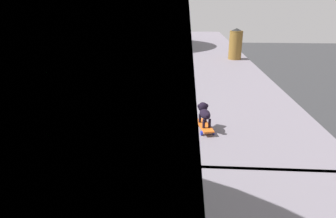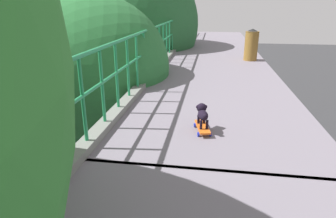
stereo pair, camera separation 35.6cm
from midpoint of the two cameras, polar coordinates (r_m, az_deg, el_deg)
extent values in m
cube|color=slate|center=(3.35, 11.49, -15.36)|extent=(3.15, 33.38, 0.47)
cube|color=black|center=(3.26, 11.75, -11.64)|extent=(3.09, 0.06, 0.00)
cube|color=slate|center=(3.44, -14.71, -9.00)|extent=(0.20, 31.72, 0.11)
cylinder|color=#228C52|center=(3.09, -16.45, 8.80)|extent=(0.06, 31.72, 0.06)
cylinder|color=#228C52|center=(3.20, -15.66, 0.71)|extent=(0.04, 31.72, 0.04)
cylinder|color=#228C52|center=(2.46, -24.34, -7.53)|extent=(0.04, 0.04, 1.02)
cylinder|color=#228C52|center=(2.95, -17.98, -2.20)|extent=(0.04, 0.04, 1.02)
cylinder|color=#228C52|center=(3.49, -13.54, 1.59)|extent=(0.04, 0.04, 1.02)
cylinder|color=#228C52|center=(4.05, -10.29, 4.34)|extent=(0.04, 0.04, 1.02)
cylinder|color=#228C52|center=(4.62, -7.82, 6.41)|extent=(0.04, 0.04, 1.02)
cylinder|color=#228C52|center=(5.21, -5.90, 8.00)|extent=(0.04, 0.04, 1.02)
cylinder|color=#228C52|center=(5.81, -4.35, 9.27)|extent=(0.04, 0.04, 1.02)
cylinder|color=#228C52|center=(6.41, -3.09, 10.29)|extent=(0.04, 0.04, 1.02)
cylinder|color=#228C52|center=(7.02, -2.04, 11.13)|extent=(0.04, 0.04, 1.02)
cylinder|color=#228C52|center=(7.63, -1.15, 11.84)|extent=(0.04, 0.04, 1.02)
cylinder|color=#228C52|center=(8.24, -0.39, 12.44)|extent=(0.04, 0.04, 1.02)
cylinder|color=#228C52|center=(8.85, 0.27, 12.95)|extent=(0.04, 0.04, 1.02)
cylinder|color=#228C52|center=(9.47, 0.84, 13.40)|extent=(0.04, 0.04, 1.02)
cylinder|color=#228C52|center=(10.09, 1.35, 13.79)|extent=(0.04, 0.04, 1.02)
cylinder|color=#228C52|center=(10.70, 1.80, 14.13)|extent=(0.04, 0.04, 1.02)
cylinder|color=#228C52|center=(11.32, 2.20, 14.44)|extent=(0.04, 0.04, 1.02)
cylinder|color=#228C52|center=(11.94, 2.56, 14.71)|extent=(0.04, 0.04, 1.02)
cylinder|color=#228C52|center=(12.56, 2.89, 14.96)|extent=(0.04, 0.04, 1.02)
cylinder|color=#228C52|center=(13.18, 3.18, 15.18)|extent=(0.04, 0.04, 1.02)
cylinder|color=#228C52|center=(13.80, 3.45, 15.38)|extent=(0.04, 0.04, 1.02)
cylinder|color=#228C52|center=(14.43, 3.70, 15.57)|extent=(0.04, 0.04, 1.02)
cylinder|color=#228C52|center=(15.05, 3.93, 15.74)|extent=(0.04, 0.04, 1.02)
cylinder|color=#228C52|center=(15.67, 4.14, 15.89)|extent=(0.04, 0.04, 1.02)
cylinder|color=#228C52|center=(16.29, 4.33, 16.04)|extent=(0.04, 0.04, 1.02)
cylinder|color=#228C52|center=(16.92, 4.51, 16.17)|extent=(0.04, 0.04, 1.02)
cylinder|color=#228C52|center=(17.54, 4.68, 16.29)|extent=(0.04, 0.04, 1.02)
cylinder|color=#228C52|center=(18.16, 4.83, 16.41)|extent=(0.04, 0.04, 1.02)
cube|color=#1D3397|center=(12.81, -24.32, -15.32)|extent=(1.61, 4.51, 0.74)
cube|color=#1E232B|center=(12.35, -25.20, -13.34)|extent=(1.43, 2.03, 0.53)
cylinder|color=black|center=(13.58, -18.18, -13.53)|extent=(0.20, 0.65, 0.65)
cylinder|color=black|center=(14.29, -23.81, -12.52)|extent=(0.20, 0.65, 0.65)
cube|color=black|center=(17.02, -28.39, -7.04)|extent=(1.69, 4.19, 0.74)
cube|color=#1E232B|center=(16.91, -28.36, -4.88)|extent=(1.40, 2.07, 0.50)
cylinder|color=black|center=(15.77, -28.60, -10.17)|extent=(0.22, 0.65, 0.65)
cylinder|color=black|center=(17.61, -23.71, -6.26)|extent=(0.22, 0.65, 0.65)
cylinder|color=black|center=(18.50, -27.96, -5.70)|extent=(0.22, 0.65, 0.65)
cube|color=slate|center=(18.56, -12.81, -2.92)|extent=(1.79, 3.80, 0.64)
cube|color=#1E232B|center=(18.13, -13.23, -1.40)|extent=(1.53, 1.76, 0.61)
cylinder|color=black|center=(19.42, -9.14, -2.30)|extent=(0.23, 0.68, 0.68)
cylinder|color=black|center=(19.99, -13.82, -1.98)|extent=(0.23, 0.68, 0.68)
cylinder|color=black|center=(17.32, -11.55, -5.28)|extent=(0.23, 0.68, 0.68)
cylinder|color=black|center=(17.96, -16.70, -4.81)|extent=(0.23, 0.68, 0.68)
cube|color=#1F4B86|center=(29.19, -11.12, 8.03)|extent=(2.39, 11.34, 3.01)
cube|color=black|center=(29.09, -11.19, 9.04)|extent=(2.41, 10.43, 0.70)
cylinder|color=black|center=(32.82, -6.77, 7.21)|extent=(0.28, 0.96, 0.96)
cylinder|color=black|center=(33.50, -10.59, 7.26)|extent=(0.28, 0.96, 0.96)
cylinder|color=black|center=(26.27, -10.81, 3.80)|extent=(0.28, 0.96, 0.96)
cylinder|color=black|center=(27.11, -15.40, 3.94)|extent=(0.28, 0.96, 0.96)
cylinder|color=#4C3127|center=(9.09, -12.17, -14.89)|extent=(0.50, 0.50, 4.91)
ellipsoid|color=#276632|center=(7.68, -14.10, 7.79)|extent=(4.12, 4.12, 3.67)
cylinder|color=#4C3E2B|center=(13.84, -5.70, -1.31)|extent=(0.45, 0.45, 5.21)
ellipsoid|color=#255B30|center=(12.94, -6.34, 16.11)|extent=(5.64, 5.64, 5.49)
cylinder|color=brown|center=(19.54, -0.88, 4.42)|extent=(0.45, 0.45, 4.76)
ellipsoid|color=#43843D|center=(18.92, -0.93, 14.50)|extent=(3.83, 3.83, 3.06)
cube|color=orange|center=(4.11, 9.22, -3.49)|extent=(0.25, 0.50, 0.02)
cylinder|color=#1A28B7|center=(4.28, 9.80, -3.11)|extent=(0.04, 0.06, 0.06)
cylinder|color=#1A28B7|center=(4.25, 7.65, -3.19)|extent=(0.04, 0.06, 0.06)
cylinder|color=#1A28B7|center=(4.00, 10.82, -4.86)|extent=(0.04, 0.06, 0.06)
cylinder|color=#1A28B7|center=(3.97, 8.52, -4.96)|extent=(0.04, 0.06, 0.06)
cylinder|color=black|center=(4.18, 9.51, -1.97)|extent=(0.04, 0.04, 0.12)
cylinder|color=black|center=(4.16, 8.41, -2.01)|extent=(0.04, 0.04, 0.12)
cylinder|color=black|center=(4.00, 10.17, -3.07)|extent=(0.04, 0.04, 0.12)
cylinder|color=black|center=(3.98, 9.02, -3.11)|extent=(0.04, 0.04, 0.12)
ellipsoid|color=black|center=(4.04, 9.35, -1.22)|extent=(0.19, 0.30, 0.12)
sphere|color=black|center=(4.13, 9.04, 0.16)|extent=(0.14, 0.14, 0.14)
ellipsoid|color=black|center=(4.19, 8.85, 0.31)|extent=(0.06, 0.07, 0.04)
sphere|color=black|center=(4.13, 9.75, 0.40)|extent=(0.06, 0.06, 0.06)
sphere|color=black|center=(4.11, 8.36, 0.37)|extent=(0.06, 0.06, 0.06)
sphere|color=black|center=(3.90, 9.85, -1.46)|extent=(0.06, 0.06, 0.06)
cylinder|color=brown|center=(9.69, 16.98, 11.68)|extent=(0.41, 0.41, 0.89)
cone|color=black|center=(9.64, 17.27, 14.47)|extent=(0.42, 0.42, 0.10)
camera|label=1|loc=(0.18, -87.68, 0.84)|focal=31.20mm
camera|label=2|loc=(0.18, 92.32, -0.84)|focal=31.20mm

